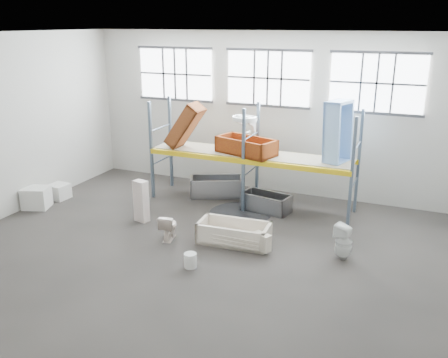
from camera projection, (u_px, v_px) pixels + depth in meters
The scene contains 32 objects.
floor at pixel (200, 255), 11.48m from camera, with size 12.00×10.00×0.10m, color #48413D.
ceiling at pixel (196, 31), 9.89m from camera, with size 12.00×10.00×0.10m, color silver.
wall_back at pixel (268, 113), 15.10m from camera, with size 12.00×0.10×5.00m, color beige.
wall_front at pixel (28, 243), 6.26m from camera, with size 12.00×0.10×5.00m, color #B4B0A7.
window_left at pixel (175, 74), 15.85m from camera, with size 2.60×0.04×1.60m, color white.
window_mid at pixel (268, 78), 14.66m from camera, with size 2.60×0.04×1.60m, color white.
window_right at pixel (377, 83), 13.47m from camera, with size 2.60×0.04×1.60m, color white.
rack_upright_la at pixel (151, 151), 14.64m from camera, with size 0.08×0.08×3.00m, color slate.
rack_upright_lb at pixel (171, 142), 15.69m from camera, with size 0.08×0.08×3.00m, color slate.
rack_upright_ma at pixel (243, 161), 13.53m from camera, with size 0.08×0.08×3.00m, color slate.
rack_upright_mb at pixel (257, 151), 14.58m from camera, with size 0.08×0.08×3.00m, color slate.
rack_upright_ra at pixel (352, 174), 12.42m from camera, with size 0.08×0.08×3.00m, color slate.
rack_upright_rb at pixel (359, 162), 13.47m from camera, with size 0.08×0.08×3.00m, color slate.
rack_beam_front at pixel (243, 161), 13.53m from camera, with size 6.00×0.10×0.14m, color yellow.
rack_beam_back at pixel (257, 151), 14.58m from camera, with size 6.00×0.10×0.14m, color yellow.
shelf_deck at pixel (251, 154), 14.03m from camera, with size 5.90×1.10×0.03m, color gray.
wet_patch at pixel (240, 213), 13.82m from camera, with size 1.80×1.80×0.00m, color black.
bathtub_beige at pixel (234, 233), 11.93m from camera, with size 1.76×0.83×0.52m, color beige, non-canonical shape.
cistern_spare at pixel (262, 242), 11.39m from camera, with size 0.43×0.21×0.41m, color beige.
sink_in_tub at pixel (219, 237), 11.92m from camera, with size 0.42×0.42×0.14m, color beige.
toilet_beige at pixel (169, 227), 12.10m from camera, with size 0.37×0.66×0.67m, color #F3DECE.
cistern_tall at pixel (141, 201), 13.13m from camera, with size 0.37×0.24×1.16m, color silver.
toilet_white at pixel (344, 242), 11.04m from camera, with size 0.39×0.40×0.86m, color white.
steel_tub_left at pixel (217, 186), 15.15m from camera, with size 1.63×0.76×0.60m, color #B6B7BE, non-canonical shape.
steel_tub_right at pixel (266, 202), 13.96m from camera, with size 1.39×0.65×0.51m, color #94959B, non-canonical shape.
rust_tub_flat at pixel (246, 146), 13.88m from camera, with size 1.73×0.81×0.49m, color #90460C, non-canonical shape.
rust_tub_tilted at pixel (185, 126), 14.33m from camera, with size 1.44×0.68×0.41m, color brown, non-canonical shape.
sink_on_shelf at pixel (244, 137), 13.78m from camera, with size 0.72×0.56×0.64m, color white.
blue_tub_upright at pixel (338, 133), 12.96m from camera, with size 1.72×0.81×0.48m, color #8DBAF3, non-canonical shape.
bucket at pixel (190, 260), 10.75m from camera, with size 0.28×0.28×0.33m, color silver.
carton_near at pixel (36, 198), 14.16m from camera, with size 0.72×0.62×0.62m, color silver.
carton_far at pixel (59, 191), 14.92m from camera, with size 0.55×0.55×0.46m, color silver.
Camera 1 is at (4.58, -9.29, 5.25)m, focal length 38.57 mm.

